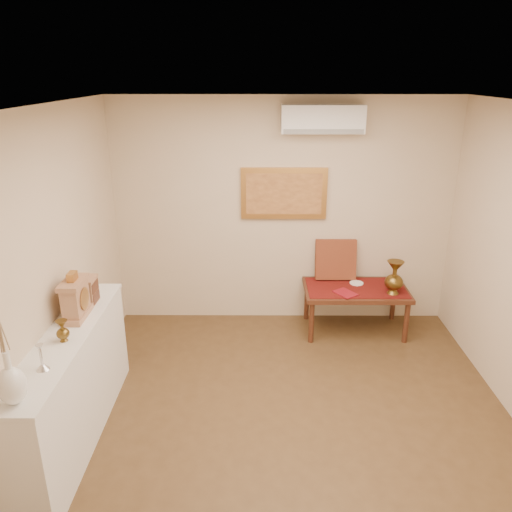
{
  "coord_description": "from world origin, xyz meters",
  "views": [
    {
      "loc": [
        -0.3,
        -3.47,
        2.94
      ],
      "look_at": [
        -0.32,
        1.15,
        1.22
      ],
      "focal_mm": 35.0,
      "sensor_mm": 36.0,
      "label": 1
    }
  ],
  "objects_px": {
    "display_ledge": "(73,387)",
    "wooden_chest": "(87,290)",
    "mantel_clock": "(75,299)",
    "low_table": "(356,293)",
    "white_vase": "(2,338)",
    "brass_urn_tall": "(395,274)"
  },
  "relations": [
    {
      "from": "wooden_chest",
      "to": "low_table",
      "type": "distance_m",
      "value": 3.04
    },
    {
      "from": "display_ledge",
      "to": "wooden_chest",
      "type": "xyz_separation_m",
      "value": [
        0.0,
        0.58,
        0.61
      ]
    },
    {
      "from": "white_vase",
      "to": "wooden_chest",
      "type": "distance_m",
      "value": 1.48
    },
    {
      "from": "display_ledge",
      "to": "wooden_chest",
      "type": "bearing_deg",
      "value": 89.75
    },
    {
      "from": "mantel_clock",
      "to": "brass_urn_tall",
      "type": "bearing_deg",
      "value": 24.91
    },
    {
      "from": "white_vase",
      "to": "display_ledge",
      "type": "bearing_deg",
      "value": 90.15
    },
    {
      "from": "brass_urn_tall",
      "to": "mantel_clock",
      "type": "bearing_deg",
      "value": -155.09
    },
    {
      "from": "display_ledge",
      "to": "mantel_clock",
      "type": "bearing_deg",
      "value": 89.95
    },
    {
      "from": "brass_urn_tall",
      "to": "low_table",
      "type": "distance_m",
      "value": 0.52
    },
    {
      "from": "white_vase",
      "to": "mantel_clock",
      "type": "distance_m",
      "value": 1.2
    },
    {
      "from": "display_ledge",
      "to": "wooden_chest",
      "type": "height_order",
      "value": "wooden_chest"
    },
    {
      "from": "mantel_clock",
      "to": "low_table",
      "type": "distance_m",
      "value": 3.18
    },
    {
      "from": "brass_urn_tall",
      "to": "display_ledge",
      "type": "height_order",
      "value": "brass_urn_tall"
    },
    {
      "from": "brass_urn_tall",
      "to": "low_table",
      "type": "bearing_deg",
      "value": 158.02
    },
    {
      "from": "brass_urn_tall",
      "to": "display_ledge",
      "type": "relative_size",
      "value": 0.23
    },
    {
      "from": "brass_urn_tall",
      "to": "mantel_clock",
      "type": "distance_m",
      "value": 3.4
    },
    {
      "from": "low_table",
      "to": "wooden_chest",
      "type": "bearing_deg",
      "value": -154.05
    },
    {
      "from": "display_ledge",
      "to": "wooden_chest",
      "type": "distance_m",
      "value": 0.84
    },
    {
      "from": "white_vase",
      "to": "wooden_chest",
      "type": "relative_size",
      "value": 3.83
    },
    {
      "from": "wooden_chest",
      "to": "low_table",
      "type": "relative_size",
      "value": 0.2
    },
    {
      "from": "low_table",
      "to": "display_ledge",
      "type": "bearing_deg",
      "value": -144.9
    },
    {
      "from": "mantel_clock",
      "to": "wooden_chest",
      "type": "bearing_deg",
      "value": 89.53
    }
  ]
}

